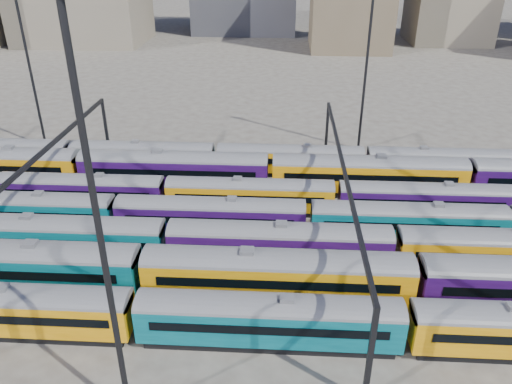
{
  "coord_description": "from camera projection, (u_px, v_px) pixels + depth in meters",
  "views": [
    {
      "loc": [
        4.27,
        -43.19,
        27.22
      ],
      "look_at": [
        1.5,
        3.84,
        3.0
      ],
      "focal_mm": 35.0,
      "sensor_mm": 36.0,
      "label": 1
    }
  ],
  "objects": [
    {
      "name": "ground",
      "position": [
        239.0,
        235.0,
        51.01
      ],
      "size": [
        500.0,
        500.0,
        0.0
      ],
      "primitive_type": "plane",
      "color": "#48433C",
      "rests_on": "ground"
    },
    {
      "name": "rake_1",
      "position": [
        417.0,
        276.0,
        40.01
      ],
      "size": [
        134.29,
        3.27,
        5.53
      ],
      "color": "black",
      "rests_on": "ground"
    },
    {
      "name": "rake_2",
      "position": [
        56.0,
        233.0,
        46.22
      ],
      "size": [
        144.51,
        3.02,
        5.08
      ],
      "color": "black",
      "rests_on": "ground"
    },
    {
      "name": "rake_3",
      "position": [
        211.0,
        213.0,
        50.01
      ],
      "size": [
        136.12,
        2.85,
        4.78
      ],
      "color": "black",
      "rests_on": "ground"
    },
    {
      "name": "rake_4",
      "position": [
        81.0,
        187.0,
        55.29
      ],
      "size": [
        130.76,
        2.73,
        4.59
      ],
      "color": "black",
      "rests_on": "ground"
    },
    {
      "name": "rake_5",
      "position": [
        270.0,
        169.0,
        58.4
      ],
      "size": [
        136.3,
        3.32,
        5.61
      ],
      "color": "black",
      "rests_on": "ground"
    },
    {
      "name": "rake_6",
      "position": [
        365.0,
        158.0,
        62.46
      ],
      "size": [
        112.76,
        2.75,
        4.62
      ],
      "color": "black",
      "rests_on": "ground"
    },
    {
      "name": "gantry_1",
      "position": [
        35.0,
        170.0,
        48.95
      ],
      "size": [
        0.35,
        40.35,
        8.03
      ],
      "color": "black",
      "rests_on": "ground"
    },
    {
      "name": "gantry_2",
      "position": [
        343.0,
        177.0,
        47.39
      ],
      "size": [
        0.35,
        40.35,
        8.03
      ],
      "color": "black",
      "rests_on": "ground"
    },
    {
      "name": "mast_1",
      "position": [
        26.0,
        49.0,
        65.72
      ],
      "size": [
        1.4,
        0.5,
        25.6
      ],
      "color": "black",
      "rests_on": "ground"
    },
    {
      "name": "mast_2",
      "position": [
        99.0,
        229.0,
        25.35
      ],
      "size": [
        1.4,
        0.5,
        25.6
      ],
      "color": "black",
      "rests_on": "ground"
    },
    {
      "name": "mast_3",
      "position": [
        368.0,
        50.0,
        65.15
      ],
      "size": [
        1.4,
        0.5,
        25.6
      ],
      "color": "black",
      "rests_on": "ground"
    }
  ]
}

